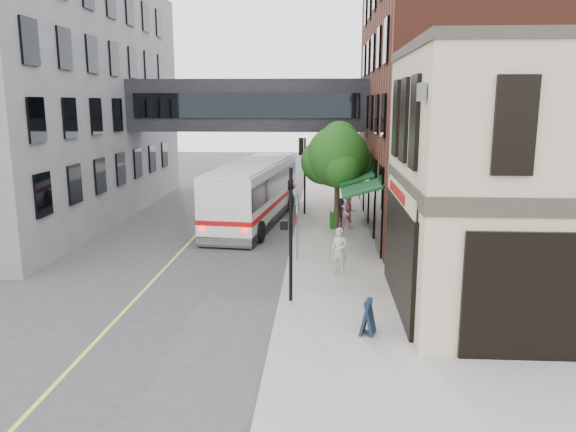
# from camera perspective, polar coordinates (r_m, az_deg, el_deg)

# --- Properties ---
(ground) EXTENTS (120.00, 120.00, 0.00)m
(ground) POSITION_cam_1_polar(r_m,az_deg,el_deg) (17.34, -1.44, -11.26)
(ground) COLOR #38383A
(ground) RESTS_ON ground
(sidewalk_main) EXTENTS (4.00, 60.00, 0.15)m
(sidewalk_main) POSITION_cam_1_polar(r_m,az_deg,el_deg) (30.66, 4.51, -1.01)
(sidewalk_main) COLOR gray
(sidewalk_main) RESTS_ON ground
(corner_building) EXTENTS (10.19, 8.12, 8.45)m
(corner_building) POSITION_cam_1_polar(r_m,az_deg,el_deg) (19.62, 26.20, 3.02)
(corner_building) COLOR beige
(corner_building) RESTS_ON ground
(brick_building) EXTENTS (13.76, 18.00, 14.00)m
(brick_building) POSITION_cam_1_polar(r_m,az_deg,el_deg) (32.09, 19.37, 11.39)
(brick_building) COLOR #57271B
(brick_building) RESTS_ON ground
(opposite_building) EXTENTS (14.00, 24.00, 14.00)m
(opposite_building) POSITION_cam_1_polar(r_m,az_deg,el_deg) (36.84, -27.01, 10.75)
(opposite_building) COLOR slate
(opposite_building) RESTS_ON ground
(skyway_bridge) EXTENTS (14.00, 3.18, 3.00)m
(skyway_bridge) POSITION_cam_1_polar(r_m,az_deg,el_deg) (34.21, -4.00, 11.15)
(skyway_bridge) COLOR black
(skyway_bridge) RESTS_ON ground
(traffic_signal_near) EXTENTS (0.44, 0.22, 4.60)m
(traffic_signal_near) POSITION_cam_1_polar(r_m,az_deg,el_deg) (18.33, 0.19, -0.21)
(traffic_signal_near) COLOR black
(traffic_signal_near) RESTS_ON sidewalk_main
(traffic_signal_far) EXTENTS (0.53, 0.28, 4.50)m
(traffic_signal_far) POSITION_cam_1_polar(r_m,az_deg,el_deg) (33.11, 1.49, 5.68)
(traffic_signal_far) COLOR black
(traffic_signal_far) RESTS_ON sidewalk_main
(street_sign_pole) EXTENTS (0.08, 0.75, 3.00)m
(street_sign_pole) POSITION_cam_1_polar(r_m,az_deg,el_deg) (23.44, 0.94, -0.24)
(street_sign_pole) COLOR gray
(street_sign_pole) RESTS_ON sidewalk_main
(street_tree) EXTENTS (3.80, 3.20, 5.60)m
(street_tree) POSITION_cam_1_polar(r_m,az_deg,el_deg) (29.29, 5.04, 6.00)
(street_tree) COLOR #382619
(street_tree) RESTS_ON sidewalk_main
(lane_marking) EXTENTS (0.12, 40.00, 0.01)m
(lane_marking) POSITION_cam_1_polar(r_m,az_deg,el_deg) (27.53, -10.09, -2.76)
(lane_marking) COLOR #D8CC4C
(lane_marking) RESTS_ON ground
(bus) EXTENTS (4.13, 12.54, 3.31)m
(bus) POSITION_cam_1_polar(r_m,az_deg,el_deg) (31.56, -3.46, 2.65)
(bus) COLOR white
(bus) RESTS_ON ground
(pedestrian_a) EXTENTS (0.77, 0.63, 1.80)m
(pedestrian_a) POSITION_cam_1_polar(r_m,az_deg,el_deg) (21.85, 5.22, -3.54)
(pedestrian_a) COLOR beige
(pedestrian_a) RESTS_ON sidewalk_main
(pedestrian_b) EXTENTS (1.04, 0.92, 1.78)m
(pedestrian_b) POSITION_cam_1_polar(r_m,az_deg,el_deg) (29.43, 6.23, 0.35)
(pedestrian_b) COLOR pink
(pedestrian_b) RESTS_ON sidewalk_main
(pedestrian_c) EXTENTS (1.10, 0.71, 1.61)m
(pedestrian_c) POSITION_cam_1_polar(r_m,az_deg,el_deg) (29.63, 5.27, 0.28)
(pedestrian_c) COLOR #202229
(pedestrian_c) RESTS_ON sidewalk_main
(newspaper_box) EXTENTS (0.52, 0.48, 0.89)m
(newspaper_box) POSITION_cam_1_polar(r_m,az_deg,el_deg) (29.67, 4.76, -0.41)
(newspaper_box) COLOR #195F15
(newspaper_box) RESTS_ON sidewalk_main
(sandwich_board) EXTENTS (0.51, 0.65, 1.02)m
(sandwich_board) POSITION_cam_1_polar(r_m,az_deg,el_deg) (16.49, 8.13, -10.12)
(sandwich_board) COLOR #111D33
(sandwich_board) RESTS_ON sidewalk_main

